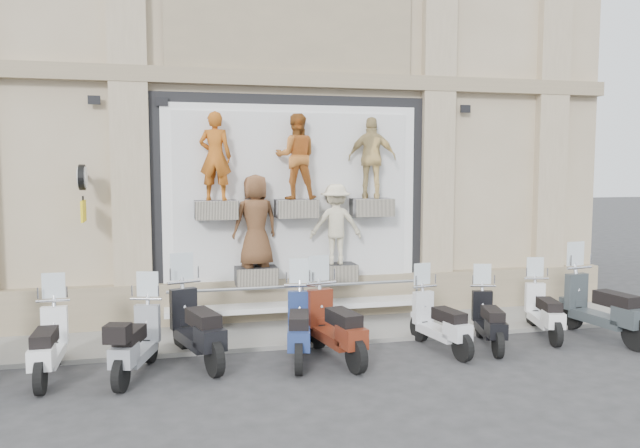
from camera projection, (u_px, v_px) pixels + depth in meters
The scene contains 15 objects.
ground at pixel (330, 365), 9.87m from camera, with size 90.00×90.00×0.00m, color #2C2C2F.
sidewalk at pixel (302, 329), 11.90m from camera, with size 16.00×2.20×0.08m, color gray.
building at pixel (261, 55), 16.08m from camera, with size 14.00×8.60×12.00m, color tan, non-canonical shape.
shop_vitrine at pixel (297, 205), 12.32m from camera, with size 5.60×0.83×4.30m.
guard_rail at pixel (303, 309), 11.76m from camera, with size 5.06×0.10×0.93m, color #9EA0A5, non-canonical shape.
clock_sign_bracket at pixel (83, 186), 11.07m from camera, with size 0.10×0.80×1.02m.
scooter_b at pixel (48, 330), 9.19m from camera, with size 0.54×1.84×1.49m, color white, non-canonical shape.
scooter_c at pixel (136, 328), 9.31m from camera, with size 0.54×1.84×1.49m, color gray, non-canonical shape.
scooter_d at pixel (196, 311), 9.92m from camera, with size 0.61×2.10×1.70m, color black, non-canonical shape.
scooter_e at pixel (299, 313), 10.06m from camera, with size 0.57×1.94×1.58m, color navy, non-canonical shape.
scooter_f at pixel (336, 311), 10.08m from camera, with size 0.59×2.01×1.63m, color #5A1E0F, non-canonical shape.
scooter_g at pixel (440, 310), 10.60m from camera, with size 0.51×1.76×1.43m, color silver, non-canonical shape.
scooter_h at pixel (489, 308), 10.82m from camera, with size 0.50×1.70×1.38m, color black, non-canonical shape.
scooter_i at pixel (544, 299), 11.46m from camera, with size 0.50×1.73×1.41m, color silver, non-canonical shape.
scooter_j at pixel (603, 293), 11.28m from camera, with size 0.62×2.11×1.72m, color #2C3336, non-canonical shape.
Camera 1 is at (-2.44, -9.31, 3.15)m, focal length 35.00 mm.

